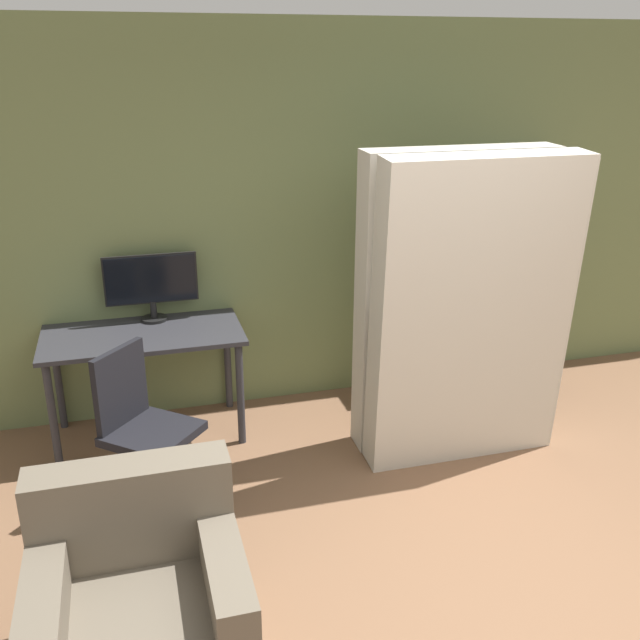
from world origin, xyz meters
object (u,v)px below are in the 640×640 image
office_chair (146,444)px  mattress_far (452,301)px  bookshelf (487,279)px  armchair (140,607)px  monitor (151,282)px  mattress_near (473,315)px

office_chair → mattress_far: mattress_far is taller
bookshelf → armchair: size_ratio=1.97×
mattress_far → armchair: (-2.07, -1.49, -0.65)m
monitor → office_chair: monitor is taller
mattress_near → mattress_far: (0.00, 0.29, -0.00)m
office_chair → bookshelf: 2.88m
office_chair → bookshelf: (2.65, 1.04, 0.45)m
mattress_near → monitor: bearing=150.3°
monitor → mattress_near: size_ratio=0.32×
monitor → armchair: bearing=-95.7°
office_chair → armchair: 1.22m
office_chair → bookshelf: size_ratio=0.57×
office_chair → mattress_near: bearing=-0.3°
office_chair → mattress_far: 2.09m
office_chair → armchair: (-0.09, -1.21, -0.07)m
mattress_near → mattress_far: size_ratio=1.00×
office_chair → mattress_far: bearing=8.1°
monitor → bookshelf: bookshelf is taller
monitor → mattress_near: (1.85, -1.06, -0.05)m
office_chair → armchair: office_chair is taller
monitor → mattress_far: mattress_far is taller
monitor → mattress_near: bearing=-29.7°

